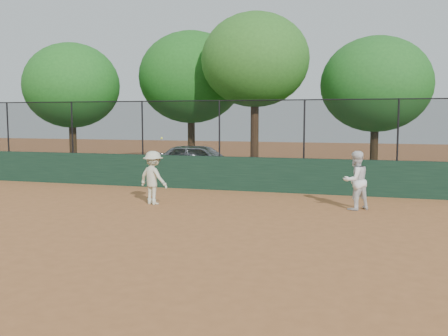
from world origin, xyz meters
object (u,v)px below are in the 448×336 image
(parked_car, at_px, (200,161))
(tree_0, at_px, (71,86))
(tree_1, at_px, (191,77))
(player_second, at_px, (355,180))
(tree_2, at_px, (255,60))
(tree_3, at_px, (376,84))
(player_main, at_px, (153,178))

(parked_car, relative_size, tree_0, 0.72)
(tree_1, bearing_deg, player_second, -48.14)
(tree_0, bearing_deg, tree_1, 25.29)
(player_second, relative_size, tree_0, 0.27)
(parked_car, height_order, tree_2, tree_2)
(tree_2, xyz_separation_m, tree_3, (5.11, 1.07, -1.08))
(player_main, xyz_separation_m, tree_1, (-2.52, 10.11, 3.76))
(tree_0, xyz_separation_m, tree_1, (5.23, 2.47, 0.46))
(player_main, height_order, tree_2, tree_2)
(player_main, relative_size, tree_3, 0.34)
(tree_0, relative_size, tree_3, 1.01)
(tree_1, xyz_separation_m, tree_2, (3.74, -2.01, 0.52))
(parked_car, relative_size, tree_1, 0.64)
(tree_2, height_order, tree_3, tree_2)
(parked_car, height_order, tree_3, tree_3)
(tree_0, distance_m, tree_3, 14.17)
(parked_car, bearing_deg, player_main, -177.99)
(parked_car, distance_m, tree_1, 5.85)
(tree_0, relative_size, tree_1, 0.90)
(player_second, height_order, player_main, player_main)
(tree_3, bearing_deg, player_main, -124.60)
(player_second, bearing_deg, tree_2, -98.30)
(tree_2, bearing_deg, player_second, -57.76)
(player_second, xyz_separation_m, tree_3, (0.50, 8.38, 3.16))
(player_main, height_order, tree_1, tree_1)
(player_second, height_order, tree_3, tree_3)
(tree_2, bearing_deg, tree_0, -177.08)
(player_second, bearing_deg, tree_1, -88.68)
(player_main, bearing_deg, tree_1, 104.01)
(tree_1, distance_m, tree_3, 8.92)
(tree_1, height_order, tree_2, tree_2)
(player_second, relative_size, tree_1, 0.24)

